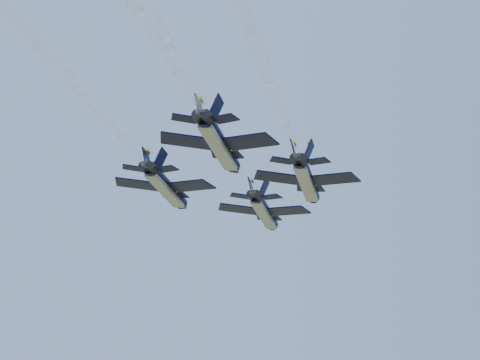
{
  "coord_description": "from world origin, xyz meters",
  "views": [
    {
      "loc": [
        -7.0,
        -84.39,
        71.84
      ],
      "look_at": [
        -3.83,
        4.23,
        102.85
      ],
      "focal_mm": 55.0,
      "sensor_mm": 36.0,
      "label": 1
    }
  ],
  "objects_px": {
    "jet_slot": "(220,145)",
    "jet_left": "(167,188)",
    "jet_lead": "(265,212)",
    "jet_right": "(307,181)"
  },
  "relations": [
    {
      "from": "jet_slot",
      "to": "jet_left",
      "type": "bearing_deg",
      "value": 128.61
    },
    {
      "from": "jet_lead",
      "to": "jet_left",
      "type": "height_order",
      "value": "same"
    },
    {
      "from": "jet_lead",
      "to": "jet_left",
      "type": "bearing_deg",
      "value": -127.59
    },
    {
      "from": "jet_right",
      "to": "jet_slot",
      "type": "relative_size",
      "value": 1.0
    },
    {
      "from": "jet_lead",
      "to": "jet_left",
      "type": "distance_m",
      "value": 16.75
    },
    {
      "from": "jet_lead",
      "to": "jet_right",
      "type": "xyz_separation_m",
      "value": [
        4.35,
        -13.52,
        0.0
      ]
    },
    {
      "from": "jet_left",
      "to": "jet_slot",
      "type": "bearing_deg",
      "value": -51.39
    },
    {
      "from": "jet_lead",
      "to": "jet_slot",
      "type": "relative_size",
      "value": 1.0
    },
    {
      "from": "jet_left",
      "to": "jet_slot",
      "type": "distance_m",
      "value": 16.21
    },
    {
      "from": "jet_lead",
      "to": "jet_right",
      "type": "height_order",
      "value": "same"
    }
  ]
}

